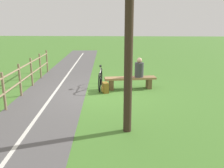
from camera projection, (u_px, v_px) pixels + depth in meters
The scene contains 9 objects.
ground_plane at pixel (103, 92), 8.90m from camera, with size 80.00×80.00×0.00m, color #477A2D.
paved_path at pixel (18, 143), 5.11m from camera, with size 2.40×36.00×0.02m, color #565454.
path_centre_line at pixel (18, 143), 5.11m from camera, with size 0.10×32.00×0.00m, color silver.
bench at pixel (130, 81), 9.32m from camera, with size 2.11×0.77×0.48m.
person_seated at pixel (139, 69), 9.24m from camera, with size 0.41×0.41×0.78m.
bicycle at pixel (100, 79), 9.40m from camera, with size 0.09×1.74×0.92m.
backpack at pixel (105, 88), 8.82m from camera, with size 0.32×0.37×0.41m.
fence_roadside at pixel (20, 78), 8.27m from camera, with size 0.91×8.61×1.19m.
tree_far_right at pixel (129, 46), 5.22m from camera, with size 1.61×1.61×4.54m.
Camera 1 is at (-0.80, 8.50, 2.58)m, focal length 37.07 mm.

